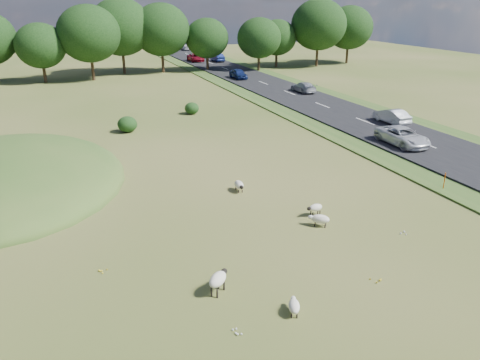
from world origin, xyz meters
The scene contains 18 objects.
ground centered at (0.00, 20.00, 0.00)m, with size 160.00×160.00×0.00m, color #3B551A.
mound centered at (-12.00, 12.00, 0.00)m, with size 16.00×20.00×4.00m, color #33561E.
road centered at (20.00, 30.00, 0.12)m, with size 8.00×150.00×0.25m, color black.
treeline centered at (-1.06, 55.44, 6.57)m, with size 96.28×14.66×11.70m.
shrubs centered at (-4.25, 25.61, 0.67)m, with size 23.09×11.12×1.46m.
marker_post centered at (14.38, -0.12, 0.60)m, with size 0.06×0.06×1.20m, color #D8590C.
sheep_0 centered at (4.80, -0.38, 0.50)m, with size 1.01×0.50×0.72m.
sheep_1 centered at (-0.44, -7.75, 0.36)m, with size 0.73×1.03×0.58m.
sheep_2 centered at (2.17, 4.57, 0.43)m, with size 0.59×1.20×0.68m.
sheep_3 centered at (4.39, -1.59, 0.43)m, with size 1.14×1.01×0.67m.
sheep_4 centered at (-2.71, -5.33, 0.65)m, with size 1.22×1.18×0.93m.
car_0 centered at (18.10, 8.37, 0.95)m, with size 2.33×5.05×1.40m, color silver.
car_1 centered at (18.10, 67.08, 0.96)m, with size 2.35×5.09×1.41m, color maroon.
car_3 centered at (21.90, 14.50, 0.94)m, with size 1.46×4.17×1.37m, color #AEB1B6.
car_4 centered at (21.90, 88.22, 0.91)m, with size 1.85×4.56×1.32m, color silver.
car_5 centered at (21.90, 31.82, 0.88)m, with size 1.78×4.37×1.27m, color #AAABB1.
car_6 centered at (18.10, 44.96, 0.97)m, with size 1.70×4.22×1.44m, color navy.
car_7 centered at (21.90, 65.28, 0.97)m, with size 1.53×4.39×1.45m, color navy.
Camera 1 is at (-7.99, -20.99, 11.48)m, focal length 35.00 mm.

